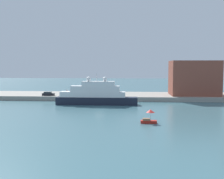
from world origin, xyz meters
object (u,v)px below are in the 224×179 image
(large_yacht, at_px, (96,95))
(small_motorboat, at_px, (149,117))
(person_figure, at_px, (67,92))
(mooring_bollard, at_px, (101,96))
(parked_car, at_px, (48,94))
(harbor_building, at_px, (194,78))

(large_yacht, relative_size, small_motorboat, 7.48)
(person_figure, relative_size, mooring_bollard, 2.73)
(parked_car, height_order, person_figure, person_figure)
(parked_car, bearing_deg, large_yacht, -30.23)
(small_motorboat, height_order, person_figure, person_figure)
(harbor_building, xyz_separation_m, person_figure, (-48.60, -0.94, -5.63))
(large_yacht, bearing_deg, small_motorboat, -61.32)
(person_figure, distance_m, mooring_bollard, 15.76)
(person_figure, bearing_deg, large_yacht, -50.38)
(harbor_building, height_order, mooring_bollard, harbor_building)
(small_motorboat, distance_m, person_figure, 53.07)
(parked_car, xyz_separation_m, person_figure, (5.88, 4.91, 0.24))
(large_yacht, height_order, parked_car, large_yacht)
(harbor_building, xyz_separation_m, parked_car, (-54.48, -5.85, -5.87))
(small_motorboat, relative_size, person_figure, 1.93)
(small_motorboat, bearing_deg, harbor_building, 66.54)
(mooring_bollard, bearing_deg, parked_car, 174.09)
(large_yacht, xyz_separation_m, parked_car, (-19.20, 11.19, -0.83))
(harbor_building, relative_size, mooring_bollard, 26.10)
(harbor_building, height_order, person_figure, harbor_building)
(large_yacht, height_order, small_motorboat, large_yacht)
(harbor_building, bearing_deg, mooring_bollard, -167.06)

